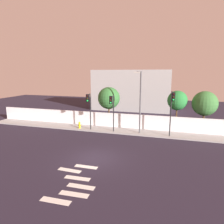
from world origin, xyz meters
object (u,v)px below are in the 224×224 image
roadside_tree_leftmost (109,98)px  roadside_tree_midleft (177,101)px  traffic_light_left (89,104)px  traffic_light_right (112,106)px  traffic_light_center (172,105)px  street_lamp_curbside (140,97)px  roadside_tree_midright (205,104)px  fire_hydrant (79,125)px

roadside_tree_leftmost → roadside_tree_midleft: roadside_tree_leftmost is taller
traffic_light_left → roadside_tree_leftmost: 4.17m
traffic_light_left → roadside_tree_leftmost: roadside_tree_leftmost is taller
traffic_light_left → traffic_light_right: (2.87, -0.04, -0.07)m
traffic_light_left → traffic_light_right: bearing=-0.8°
traffic_light_right → roadside_tree_leftmost: size_ratio=0.84×
traffic_light_center → street_lamp_curbside: 3.54m
street_lamp_curbside → traffic_light_center: bearing=-8.4°
traffic_light_right → street_lamp_curbside: street_lamp_curbside is taller
traffic_light_center → roadside_tree_midright: bearing=46.9°
roadside_tree_leftmost → roadside_tree_midright: 11.91m
traffic_light_left → traffic_light_center: bearing=-0.3°
roadside_tree_leftmost → roadside_tree_midright: roadside_tree_leftmost is taller
traffic_light_left → roadside_tree_midright: (13.15, 3.97, 0.03)m
roadside_tree_leftmost → roadside_tree_midright: size_ratio=1.05×
traffic_light_center → traffic_light_right: (-6.52, 0.01, -0.41)m
traffic_light_center → traffic_light_right: size_ratio=1.14×
roadside_tree_midright → traffic_light_center: bearing=-133.1°
traffic_light_left → street_lamp_curbside: bearing=4.5°
traffic_light_right → street_lamp_curbside: 3.27m
street_lamp_curbside → roadside_tree_midleft: size_ratio=1.44×
traffic_light_left → fire_hydrant: size_ratio=5.28×
traffic_light_left → fire_hydrant: bearing=158.2°
street_lamp_curbside → roadside_tree_leftmost: size_ratio=1.37×
street_lamp_curbside → fire_hydrant: size_ratio=8.34×
traffic_light_left → traffic_light_center: size_ratio=0.90×
traffic_light_right → fire_hydrant: 5.30m
traffic_light_center → roadside_tree_leftmost: 9.08m
traffic_light_right → roadside_tree_midleft: (7.17, 4.01, 0.35)m
street_lamp_curbside → fire_hydrant: (-7.55, 0.18, -3.76)m
traffic_light_center → roadside_tree_midleft: 4.07m
traffic_light_left → fire_hydrant: 3.31m
traffic_light_right → roadside_tree_leftmost: 4.34m
fire_hydrant → traffic_light_left: bearing=-21.8°
traffic_light_center → fire_hydrant: traffic_light_center is taller
traffic_light_left → traffic_light_right: size_ratio=1.03×
roadside_tree_midleft → traffic_light_left: bearing=-158.4°
roadside_tree_midleft → roadside_tree_midright: (3.11, -0.00, -0.25)m
roadside_tree_leftmost → fire_hydrant: bearing=-130.7°
street_lamp_curbside → roadside_tree_leftmost: (-4.70, 3.50, -0.69)m
traffic_light_center → roadside_tree_leftmost: roadside_tree_leftmost is taller
roadside_tree_midleft → roadside_tree_midright: roadside_tree_midright is taller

